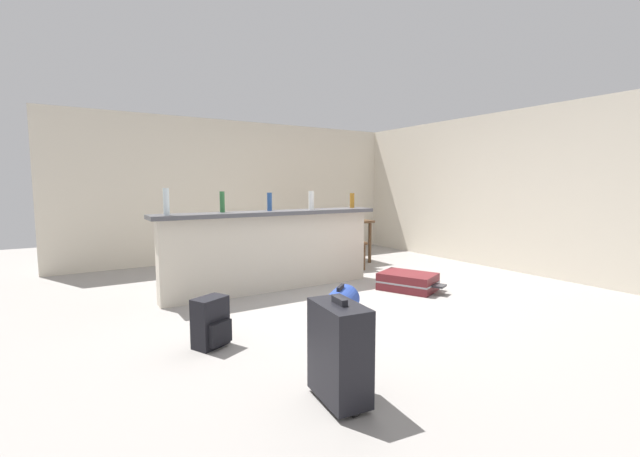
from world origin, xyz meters
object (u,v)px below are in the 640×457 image
object	(u,v)px
dining_table	(335,226)
bottle_white	(311,200)
bottle_blue	(270,202)
bottle_amber	(352,200)
dining_chair_near_partition	(349,237)
suitcase_flat_maroon	(408,282)
backpack_black	(211,323)
duffel_bag_blue	(340,304)
bottle_clear	(166,202)
bottle_green	(222,202)
suitcase_upright_black	(339,351)

from	to	relation	value
dining_table	bottle_white	bearing A→B (deg)	-135.53
bottle_blue	dining_table	xyz separation A→B (m)	(1.76, 1.10, -0.49)
bottle_amber	dining_chair_near_partition	distance (m)	0.93
suitcase_flat_maroon	bottle_amber	bearing A→B (deg)	101.32
dining_chair_near_partition	backpack_black	world-z (taller)	dining_chair_near_partition
bottle_amber	dining_chair_near_partition	size ratio (longest dim) A/B	0.23
bottle_white	duffel_bag_blue	world-z (taller)	bottle_white
bottle_amber	dining_chair_near_partition	world-z (taller)	bottle_amber
bottle_white	bottle_clear	bearing A→B (deg)	-177.45
bottle_white	bottle_amber	xyz separation A→B (m)	(0.71, 0.04, -0.02)
bottle_clear	bottle_blue	size ratio (longest dim) A/B	1.28
bottle_white	bottle_green	bearing A→B (deg)	175.86
bottle_amber	dining_table	bearing A→B (deg)	67.09
bottle_white	bottle_amber	size ratio (longest dim) A/B	1.17
bottle_blue	duffel_bag_blue	world-z (taller)	bottle_blue
bottle_amber	bottle_green	bearing A→B (deg)	178.70
bottle_green	backpack_black	size ratio (longest dim) A/B	0.60
bottle_clear	bottle_white	size ratio (longest dim) A/B	1.20
duffel_bag_blue	suitcase_upright_black	bearing A→B (deg)	-125.11
bottle_white	bottle_blue	bearing A→B (deg)	173.82
bottle_clear	suitcase_flat_maroon	size ratio (longest dim) A/B	0.33
bottle_blue	suitcase_flat_maroon	world-z (taller)	bottle_blue
bottle_white	duffel_bag_blue	xyz separation A→B (m)	(-0.50, -1.40, -1.00)
suitcase_upright_black	duffel_bag_blue	bearing A→B (deg)	54.89
bottle_green	bottle_white	world-z (taller)	bottle_green
bottle_green	suitcase_upright_black	bearing A→B (deg)	-94.87
dining_table	duffel_bag_blue	bearing A→B (deg)	-123.20
suitcase_upright_black	dining_table	bearing A→B (deg)	56.13
dining_chair_near_partition	bottle_white	bearing A→B (deg)	-149.91
bottle_blue	bottle_amber	bearing A→B (deg)	-0.88
suitcase_upright_black	backpack_black	world-z (taller)	suitcase_upright_black
bottle_white	backpack_black	size ratio (longest dim) A/B	0.59
bottle_white	dining_chair_near_partition	size ratio (longest dim) A/B	0.27
bottle_blue	backpack_black	bearing A→B (deg)	-129.96
bottle_white	dining_table	bearing A→B (deg)	44.47
bottle_green	bottle_amber	size ratio (longest dim) A/B	1.20
bottle_clear	duffel_bag_blue	xyz separation A→B (m)	(1.38, -1.32, -1.02)
bottle_white	backpack_black	xyz separation A→B (m)	(-1.84, -1.43, -0.94)
bottle_clear	dining_chair_near_partition	distance (m)	3.12
dining_table	duffel_bag_blue	world-z (taller)	dining_table
dining_table	dining_chair_near_partition	xyz separation A→B (m)	(-0.09, -0.53, -0.13)
bottle_clear	bottle_blue	xyz separation A→B (m)	(1.29, 0.15, -0.03)
bottle_amber	backpack_black	world-z (taller)	bottle_amber
suitcase_flat_maroon	dining_chair_near_partition	bearing A→B (deg)	83.07
dining_chair_near_partition	suitcase_flat_maroon	bearing A→B (deg)	-96.93
bottle_green	duffel_bag_blue	distance (m)	1.92
bottle_amber	suitcase_upright_black	world-z (taller)	bottle_amber
bottle_blue	bottle_amber	distance (m)	1.29
bottle_clear	bottle_white	world-z (taller)	bottle_clear
backpack_black	bottle_amber	bearing A→B (deg)	30.10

